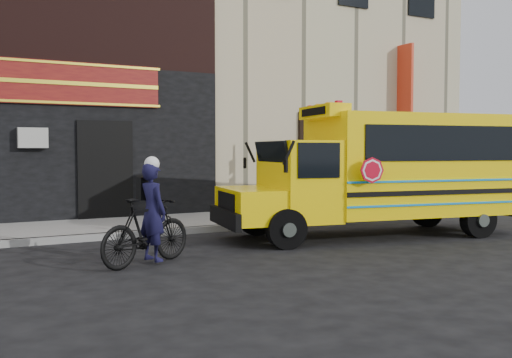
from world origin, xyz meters
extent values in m
plane|color=black|center=(0.00, 0.00, 0.00)|extent=(120.00, 120.00, 0.00)
cube|color=gray|center=(0.00, 2.60, 0.07)|extent=(40.00, 0.20, 0.15)
cube|color=gray|center=(0.00, 4.10, 0.07)|extent=(40.00, 3.00, 0.15)
cube|color=#B6AF89|center=(0.00, 10.50, 6.15)|extent=(20.00, 10.00, 12.00)
cube|color=black|center=(-5.00, 5.55, 2.15)|extent=(10.00, 0.30, 4.00)
cube|color=black|center=(-5.00, 5.55, 5.65)|extent=(10.00, 0.28, 3.00)
cube|color=#600D11|center=(-5.00, 5.38, 3.65)|extent=(6.50, 0.12, 1.10)
cube|color=black|center=(-3.20, 5.40, 1.40)|extent=(1.30, 0.10, 2.50)
cube|color=red|center=(7.00, 5.15, 4.35)|extent=(0.10, 0.70, 2.40)
cylinder|color=black|center=(-0.99, -0.23, 0.40)|extent=(0.84, 0.41, 0.80)
cylinder|color=black|center=(-0.68, 1.65, 0.40)|extent=(0.84, 0.41, 0.80)
cylinder|color=black|center=(3.55, -0.99, 0.40)|extent=(0.84, 0.41, 0.80)
cylinder|color=black|center=(3.86, 0.88, 0.40)|extent=(0.84, 0.41, 0.80)
cube|color=yellow|center=(-1.28, 0.78, 0.80)|extent=(1.32, 2.14, 0.70)
cube|color=black|center=(-1.82, 0.88, 0.55)|extent=(0.46, 2.04, 0.35)
cube|color=yellow|center=(-0.19, 0.60, 1.30)|extent=(1.53, 2.27, 1.70)
cube|color=black|center=(-0.75, 0.70, 1.70)|extent=(0.36, 1.79, 0.90)
cube|color=yellow|center=(2.62, 0.13, 1.62)|extent=(4.80, 2.92, 2.25)
cube|color=black|center=(4.87, -0.25, 0.55)|extent=(0.48, 2.19, 0.30)
cube|color=black|center=(2.53, -0.98, 2.10)|extent=(3.85, 0.69, 0.75)
cube|color=yellow|center=(0.40, 0.50, 2.78)|extent=(0.76, 1.66, 0.28)
cylinder|color=#BC071E|center=(0.63, -0.85, 1.55)|extent=(0.52, 0.12, 0.52)
cylinder|color=#3F4741|center=(2.38, 2.89, 1.57)|extent=(0.07, 0.07, 3.14)
cube|color=red|center=(2.37, 2.81, 2.55)|extent=(0.04, 0.28, 0.39)
cube|color=white|center=(2.37, 2.81, 2.06)|extent=(0.04, 0.28, 0.34)
imported|color=black|center=(-3.89, -0.43, 0.58)|extent=(1.97, 1.29, 1.16)
imported|color=black|center=(-3.76, -0.36, 0.84)|extent=(0.59, 0.71, 1.69)
camera|label=1|loc=(-6.77, -9.79, 1.97)|focal=40.00mm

